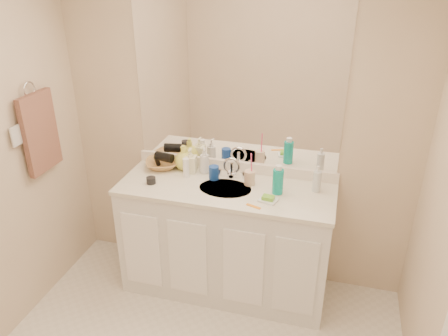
% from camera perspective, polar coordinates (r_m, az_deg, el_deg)
% --- Properties ---
extents(wall_back, '(2.60, 0.02, 2.40)m').
position_cam_1_polar(wall_back, '(3.17, 1.58, 4.91)').
color(wall_back, beige).
rests_on(wall_back, floor).
extents(vanity_cabinet, '(1.50, 0.55, 0.85)m').
position_cam_1_polar(vanity_cabinet, '(3.30, 0.24, -9.45)').
color(vanity_cabinet, white).
rests_on(vanity_cabinet, floor).
extents(countertop, '(1.52, 0.57, 0.03)m').
position_cam_1_polar(countertop, '(3.07, 0.25, -2.72)').
color(countertop, silver).
rests_on(countertop, vanity_cabinet).
extents(backsplash, '(1.52, 0.03, 0.08)m').
position_cam_1_polar(backsplash, '(3.27, 1.46, 0.23)').
color(backsplash, white).
rests_on(backsplash, countertop).
extents(sink_basin, '(0.37, 0.37, 0.02)m').
position_cam_1_polar(sink_basin, '(3.05, 0.15, -2.84)').
color(sink_basin, beige).
rests_on(sink_basin, countertop).
extents(faucet, '(0.02, 0.02, 0.11)m').
position_cam_1_polar(faucet, '(3.17, 1.02, -0.28)').
color(faucet, silver).
rests_on(faucet, countertop).
extents(mirror, '(1.48, 0.01, 1.20)m').
position_cam_1_polar(mirror, '(3.05, 1.64, 11.20)').
color(mirror, white).
rests_on(mirror, wall_back).
extents(blue_mug, '(0.09, 0.09, 0.10)m').
position_cam_1_polar(blue_mug, '(3.15, -1.33, -0.61)').
color(blue_mug, '#163E9B').
rests_on(blue_mug, countertop).
extents(tan_cup, '(0.08, 0.08, 0.10)m').
position_cam_1_polar(tan_cup, '(3.07, 3.37, -1.29)').
color(tan_cup, beige).
rests_on(tan_cup, countertop).
extents(toothbrush, '(0.01, 0.04, 0.19)m').
position_cam_1_polar(toothbrush, '(3.03, 3.60, 0.35)').
color(toothbrush, '#F8417B').
rests_on(toothbrush, tan_cup).
extents(mouthwash_bottle, '(0.08, 0.08, 0.17)m').
position_cam_1_polar(mouthwash_bottle, '(2.96, 7.05, -1.77)').
color(mouthwash_bottle, '#0C988E').
rests_on(mouthwash_bottle, countertop).
extents(clear_pump_bottle, '(0.06, 0.06, 0.15)m').
position_cam_1_polar(clear_pump_bottle, '(3.04, 12.04, -1.72)').
color(clear_pump_bottle, silver).
rests_on(clear_pump_bottle, countertop).
extents(soap_dish, '(0.13, 0.12, 0.01)m').
position_cam_1_polar(soap_dish, '(2.90, 5.77, -4.21)').
color(soap_dish, white).
rests_on(soap_dish, countertop).
extents(green_soap, '(0.08, 0.06, 0.03)m').
position_cam_1_polar(green_soap, '(2.89, 5.78, -3.91)').
color(green_soap, '#6BB82D').
rests_on(green_soap, soap_dish).
extents(orange_comb, '(0.10, 0.05, 0.00)m').
position_cam_1_polar(orange_comb, '(2.83, 3.87, -5.02)').
color(orange_comb, orange).
rests_on(orange_comb, countertop).
extents(dark_jar, '(0.08, 0.08, 0.05)m').
position_cam_1_polar(dark_jar, '(3.14, -9.51, -1.60)').
color(dark_jar, black).
rests_on(dark_jar, countertop).
extents(extra_white_bottle, '(0.05, 0.05, 0.14)m').
position_cam_1_polar(extra_white_bottle, '(3.18, -4.99, 0.03)').
color(extra_white_bottle, white).
rests_on(extra_white_bottle, countertop).
extents(soap_bottle_white, '(0.10, 0.10, 0.20)m').
position_cam_1_polar(soap_bottle_white, '(3.22, -2.56, 0.98)').
color(soap_bottle_white, silver).
rests_on(soap_bottle_white, countertop).
extents(soap_bottle_cream, '(0.09, 0.09, 0.19)m').
position_cam_1_polar(soap_bottle_cream, '(3.24, -4.39, 1.01)').
color(soap_bottle_cream, '#FEFCCF').
rests_on(soap_bottle_cream, countertop).
extents(soap_bottle_yellow, '(0.18, 0.18, 0.19)m').
position_cam_1_polar(soap_bottle_yellow, '(3.29, -5.25, 1.41)').
color(soap_bottle_yellow, '#DEE057').
rests_on(soap_bottle_yellow, countertop).
extents(wicker_basket, '(0.32, 0.32, 0.06)m').
position_cam_1_polar(wicker_basket, '(3.36, -8.07, 0.54)').
color(wicker_basket, '#B48348').
rests_on(wicker_basket, countertop).
extents(hair_dryer, '(0.15, 0.09, 0.07)m').
position_cam_1_polar(hair_dryer, '(3.33, -7.81, 1.43)').
color(hair_dryer, black).
rests_on(hair_dryer, wicker_basket).
extents(towel_ring, '(0.01, 0.11, 0.11)m').
position_cam_1_polar(towel_ring, '(3.17, -24.10, 9.34)').
color(towel_ring, silver).
rests_on(towel_ring, wall_left).
extents(hand_towel, '(0.04, 0.32, 0.55)m').
position_cam_1_polar(hand_towel, '(3.24, -22.88, 4.28)').
color(hand_towel, brown).
rests_on(hand_towel, towel_ring).
extents(switch_plate, '(0.01, 0.08, 0.13)m').
position_cam_1_polar(switch_plate, '(3.10, -25.52, 3.81)').
color(switch_plate, silver).
rests_on(switch_plate, wall_left).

